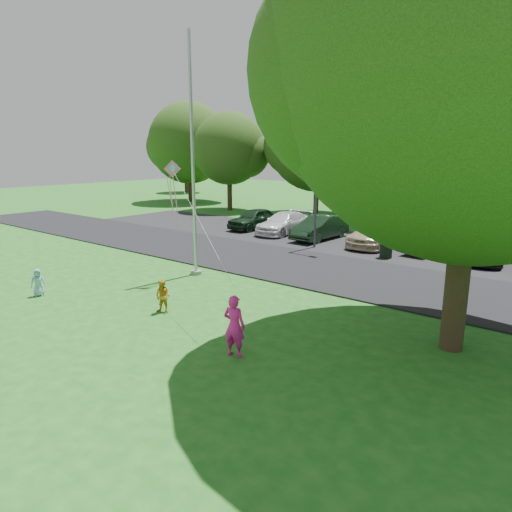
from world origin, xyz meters
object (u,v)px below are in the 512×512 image
Objects in this scene: trash_can at (386,249)px; child_yellow at (163,296)px; woman at (234,326)px; child_blue at (38,282)px; street_lamp at (320,180)px; flagpole at (193,179)px; kite at (173,181)px; big_tree at (476,59)px.

child_yellow is (-2.70, -12.13, 0.04)m from trash_can.
woman is 1.62× the size of child_blue.
street_lamp is 12.60m from child_yellow.
child_yellow is (2.68, -4.13, -3.60)m from flagpole.
child_yellow is 0.16× the size of kite.
flagpole is 7.29m from child_blue.
kite reaches higher than child_blue.
woman is (6.74, -5.16, -3.33)m from flagpole.
flagpole is 8.86× the size of child_yellow.
flagpole reaches higher than woman.
flagpole is 0.77× the size of big_tree.
child_blue is at bearing -119.33° from trash_can.
woman is (1.36, -13.16, 0.31)m from trash_can.
child_yellow is at bearing -26.78° from woman.
child_yellow is 5.14m from kite.
child_yellow is 1.09× the size of child_blue.
child_yellow is at bearing -102.55° from trash_can.
flagpole is at bearing 103.09° from child_yellow.
woman is at bearing -73.15° from kite.
street_lamp is 0.92× the size of kite.
child_blue is 0.15× the size of kite.
flagpole reaches higher than trash_can.
woman is (5.28, -13.14, -2.96)m from street_lamp.
street_lamp is at bearing 11.94° from child_blue.
woman is at bearing -84.10° from trash_can.
big_tree is at bearing -43.31° from child_blue.
kite is at bearing -78.53° from flagpole.
child_blue is 6.37m from kite.
kite is at bearing -179.10° from big_tree.
trash_can is at bearing -1.81° from child_blue.
trash_can is 15.87m from child_blue.
child_yellow reaches higher than child_blue.
kite reaches higher than trash_can.
trash_can is at bearing 18.73° from kite.
kite reaches higher than child_yellow.
big_tree is (9.56, -9.15, 3.65)m from street_lamp.
child_yellow is at bearing -91.85° from kite.
big_tree is at bearing -39.56° from street_lamp.
flagpole is 1.58× the size of street_lamp.
big_tree reaches higher than street_lamp.
big_tree is 15.80m from child_blue.
child_blue is (-2.40, -5.84, -3.65)m from flagpole.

